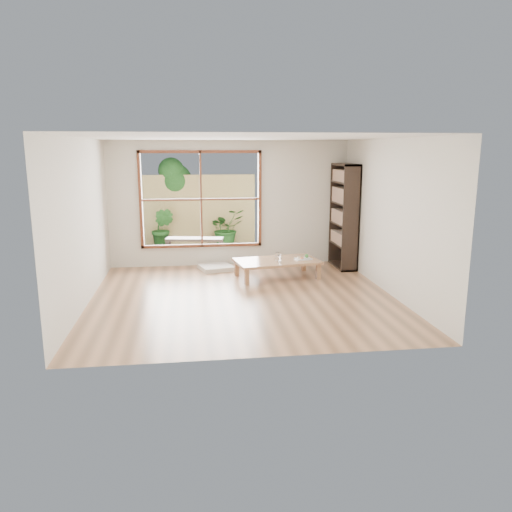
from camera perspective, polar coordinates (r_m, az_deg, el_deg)
The scene contains 15 objects.
ground at distance 8.38m, azimuth -1.52°, elevation -4.69°, with size 5.00×5.00×0.00m, color tan.
low_table at distance 9.56m, azimuth 2.41°, elevation -0.70°, with size 1.69×1.12×0.34m.
floor_cushion at distance 10.27m, azimuth -4.63°, elevation -1.30°, with size 0.62×0.62×0.09m, color beige.
bookshelf at distance 10.45m, azimuth 10.03°, elevation 4.50°, with size 0.34×0.96×2.13m, color black.
glass_tall at distance 9.37m, azimuth 2.62°, elevation -0.32°, with size 0.07×0.07×0.12m, color silver.
glass_mid at distance 9.68m, azimuth 2.65°, elevation 0.05°, with size 0.08×0.08×0.11m, color silver.
glass_short at distance 9.74m, azimuth 2.49°, elevation 0.10°, with size 0.08×0.08×0.10m, color silver.
glass_small at distance 9.51m, azimuth 2.33°, elevation -0.29°, with size 0.06×0.06×0.08m, color silver.
food_tray at distance 9.65m, azimuth 5.49°, elevation -0.24°, with size 0.33×0.25×0.09m.
deck at distance 11.79m, azimuth -6.28°, elevation 0.20°, with size 2.80×2.00×0.05m, color #3A302A.
garden_bench at distance 11.49m, azimuth -7.03°, elevation 1.77°, with size 1.34×0.59×0.41m.
bamboo_fence at distance 12.63m, azimuth -6.50°, elevation 5.13°, with size 2.80×0.06×1.80m, color #DDC771.
shrub_right at distance 12.45m, azimuth -3.43°, elevation 3.22°, with size 0.85×0.74×0.94m, color #296425.
shrub_left at distance 12.38m, azimuth -10.62°, elevation 3.11°, with size 0.55×0.44×1.00m, color #296425.
garden_tree at distance 12.87m, azimuth -9.66°, elevation 8.42°, with size 1.04×0.85×2.22m.
Camera 1 is at (-0.85, -7.97, 2.43)m, focal length 35.00 mm.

